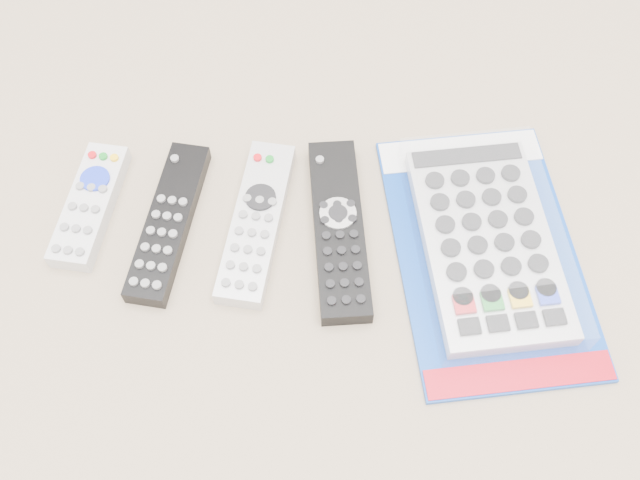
{
  "coord_description": "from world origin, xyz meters",
  "views": [
    {
      "loc": [
        0.03,
        -0.34,
        0.63
      ],
      "look_at": [
        0.03,
        0.02,
        0.01
      ],
      "focal_mm": 40.0,
      "sensor_mm": 36.0,
      "label": 1
    }
  ],
  "objects_px": {
    "remote_slim_black": "(169,222)",
    "remote_silver_dvd": "(256,222)",
    "remote_large_black": "(339,229)",
    "jumbo_remote_packaged": "(488,241)",
    "remote_small_grey": "(90,205)"
  },
  "relations": [
    {
      "from": "remote_slim_black",
      "to": "remote_silver_dvd",
      "type": "height_order",
      "value": "same"
    },
    {
      "from": "remote_silver_dvd",
      "to": "remote_large_black",
      "type": "xyz_separation_m",
      "value": [
        0.08,
        -0.01,
        0.0
      ]
    },
    {
      "from": "remote_slim_black",
      "to": "remote_large_black",
      "type": "relative_size",
      "value": 0.91
    },
    {
      "from": "remote_slim_black",
      "to": "jumbo_remote_packaged",
      "type": "bearing_deg",
      "value": 4.73
    },
    {
      "from": "remote_small_grey",
      "to": "remote_silver_dvd",
      "type": "distance_m",
      "value": 0.17
    },
    {
      "from": "remote_slim_black",
      "to": "remote_silver_dvd",
      "type": "distance_m",
      "value": 0.09
    },
    {
      "from": "remote_large_black",
      "to": "remote_silver_dvd",
      "type": "bearing_deg",
      "value": 170.34
    },
    {
      "from": "jumbo_remote_packaged",
      "to": "remote_silver_dvd",
      "type": "bearing_deg",
      "value": 166.73
    },
    {
      "from": "remote_small_grey",
      "to": "jumbo_remote_packaged",
      "type": "xyz_separation_m",
      "value": [
        0.4,
        -0.05,
        0.01
      ]
    },
    {
      "from": "remote_slim_black",
      "to": "jumbo_remote_packaged",
      "type": "relative_size",
      "value": 0.61
    },
    {
      "from": "remote_large_black",
      "to": "jumbo_remote_packaged",
      "type": "relative_size",
      "value": 0.67
    },
    {
      "from": "remote_silver_dvd",
      "to": "remote_small_grey",
      "type": "bearing_deg",
      "value": -177.48
    },
    {
      "from": "remote_slim_black",
      "to": "jumbo_remote_packaged",
      "type": "distance_m",
      "value": 0.32
    },
    {
      "from": "remote_slim_black",
      "to": "jumbo_remote_packaged",
      "type": "height_order",
      "value": "jumbo_remote_packaged"
    },
    {
      "from": "remote_silver_dvd",
      "to": "jumbo_remote_packaged",
      "type": "xyz_separation_m",
      "value": [
        0.23,
        -0.03,
        0.01
      ]
    }
  ]
}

